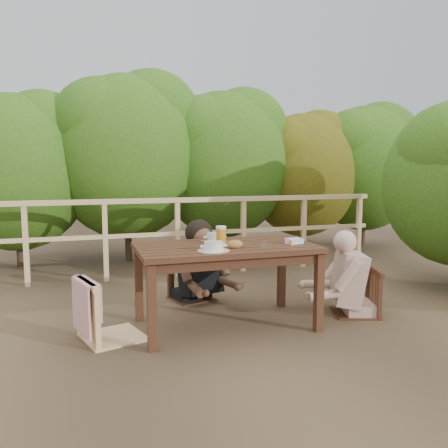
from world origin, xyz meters
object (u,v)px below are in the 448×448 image
object	(u,v)px
chair_left	(112,280)
table	(226,286)
beer_glass	(221,236)
chair_right	(356,271)
diner_right	(360,245)
bread_roll	(235,245)
soup_far	(215,238)
woman	(191,238)
soup_near	(214,247)
tumbler	(264,246)
butter_tub	(294,242)
chair_far	(191,262)

from	to	relation	value
chair_left	table	bearing A→B (deg)	-106.60
chair_left	beer_glass	bearing A→B (deg)	-102.31
chair_right	diner_right	distance (m)	0.25
bread_roll	table	bearing A→B (deg)	101.94
chair_left	soup_far	size ratio (longest dim) A/B	3.79
chair_right	bread_roll	size ratio (longest dim) A/B	6.06
woman	soup_near	bearing A→B (deg)	69.40
tumbler	chair_left	bearing A→B (deg)	166.28
soup_near	beer_glass	world-z (taller)	beer_glass
soup_far	bread_roll	world-z (taller)	soup_far
soup_near	bread_roll	xyz separation A→B (m)	(0.21, 0.07, -0.00)
soup_near	tumbler	bearing A→B (deg)	-9.26
tumbler	butter_tub	distance (m)	0.40
diner_right	butter_tub	world-z (taller)	diner_right
butter_tub	woman	bearing A→B (deg)	111.74
beer_glass	diner_right	bearing A→B (deg)	-5.66
table	beer_glass	size ratio (longest dim) A/B	8.93
bread_roll	soup_near	bearing A→B (deg)	-161.09
woman	soup_far	xyz separation A→B (m)	(0.07, -0.65, 0.09)
soup_far	bread_roll	bearing A→B (deg)	-82.80
table	chair_far	size ratio (longest dim) A/B	1.88
chair_left	chair_far	world-z (taller)	chair_left
chair_right	soup_near	bearing A→B (deg)	-65.43
chair_left	bread_roll	size ratio (longest dim) A/B	7.03
soup_far	diner_right	bearing A→B (deg)	-13.52
diner_right	butter_tub	bearing A→B (deg)	112.58
soup_near	soup_far	bearing A→B (deg)	72.11
tumbler	bread_roll	bearing A→B (deg)	145.82
woman	soup_near	size ratio (longest dim) A/B	5.00
beer_glass	chair_right	bearing A→B (deg)	-5.79
soup_near	table	bearing A→B (deg)	51.62
tumbler	butter_tub	xyz separation A→B (m)	(0.36, 0.17, -0.01)
chair_left	butter_tub	distance (m)	1.59
soup_far	butter_tub	bearing A→B (deg)	-31.16
chair_far	butter_tub	xyz separation A→B (m)	(0.69, -1.01, 0.33)
chair_far	diner_right	distance (m)	1.71
table	soup_far	distance (m)	0.47
soup_far	beer_glass	distance (m)	0.19
chair_right	soup_far	bearing A→B (deg)	-85.54
tumbler	butter_tub	world-z (taller)	tumbler
soup_near	chair_far	bearing A→B (deg)	85.64
soup_near	diner_right	bearing A→B (deg)	6.17
chair_far	woman	size ratio (longest dim) A/B	0.62
chair_left	diner_right	distance (m)	2.29
woman	soup_near	distance (m)	1.14
diner_right	soup_far	distance (m)	1.37
diner_right	soup_near	world-z (taller)	diner_right
table	soup_near	size ratio (longest dim) A/B	5.83
table	chair_left	world-z (taller)	chair_left
chair_right	woman	bearing A→B (deg)	-107.07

